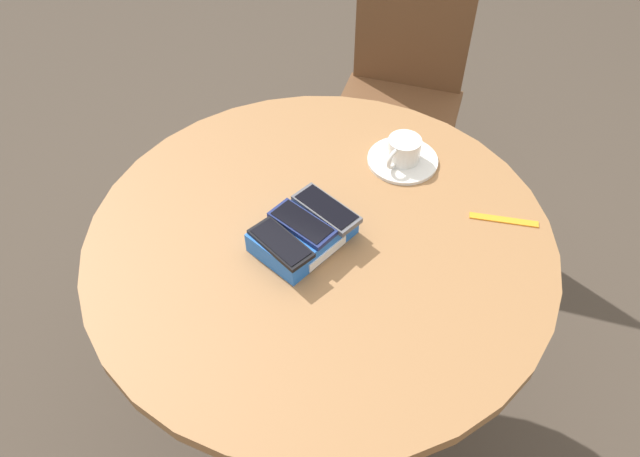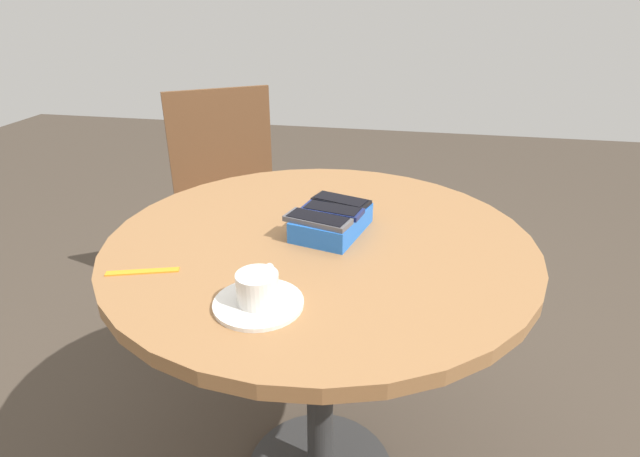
% 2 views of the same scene
% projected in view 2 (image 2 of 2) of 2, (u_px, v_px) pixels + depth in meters
% --- Properties ---
extents(round_table, '(0.94, 0.94, 0.77)m').
position_uv_depth(round_table, '(320.00, 287.00, 1.16)').
color(round_table, '#2D2D2D').
rests_on(round_table, ground_plane).
extents(phone_box, '(0.21, 0.17, 0.05)m').
position_uv_depth(phone_box, '(332.00, 222.00, 1.12)').
color(phone_box, blue).
rests_on(phone_box, round_table).
extents(phone_black, '(0.10, 0.14, 0.01)m').
position_uv_depth(phone_black, '(341.00, 201.00, 1.16)').
color(phone_black, black).
rests_on(phone_black, phone_box).
extents(phone_navy, '(0.09, 0.14, 0.01)m').
position_uv_depth(phone_navy, '(332.00, 210.00, 1.11)').
color(phone_navy, navy).
rests_on(phone_navy, phone_box).
extents(phone_gray, '(0.09, 0.15, 0.01)m').
position_uv_depth(phone_gray, '(319.00, 220.00, 1.06)').
color(phone_gray, '#515156').
rests_on(phone_gray, phone_box).
extents(saucer, '(0.16, 0.16, 0.01)m').
position_uv_depth(saucer, '(259.00, 303.00, 0.86)').
color(saucer, silver).
rests_on(saucer, round_table).
extents(coffee_cup, '(0.10, 0.07, 0.05)m').
position_uv_depth(coffee_cup, '(258.00, 287.00, 0.85)').
color(coffee_cup, silver).
rests_on(coffee_cup, saucer).
extents(lanyard_strap, '(0.06, 0.14, 0.00)m').
position_uv_depth(lanyard_strap, '(143.00, 272.00, 0.97)').
color(lanyard_strap, orange).
rests_on(lanyard_strap, round_table).
extents(chair_near_window, '(0.61, 0.61, 0.92)m').
position_uv_depth(chair_near_window, '(233.00, 204.00, 2.01)').
color(chair_near_window, brown).
rests_on(chair_near_window, ground_plane).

